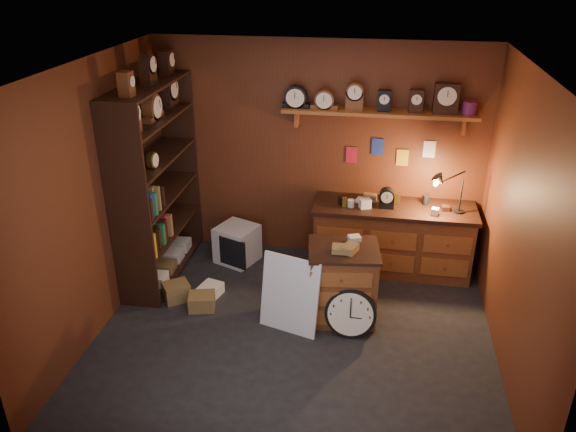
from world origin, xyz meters
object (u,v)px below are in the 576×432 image
at_px(low_cabinet, 342,280).
at_px(big_round_clock, 350,313).
at_px(workbench, 392,235).
at_px(shelving_unit, 153,176).

distance_m(low_cabinet, big_round_clock, 0.38).
bearing_deg(workbench, low_cabinet, -115.46).
bearing_deg(shelving_unit, big_round_clock, -21.07).
height_order(shelving_unit, big_round_clock, shelving_unit).
distance_m(workbench, big_round_clock, 1.47).
bearing_deg(low_cabinet, big_round_clock, -77.12).
xyz_separation_m(shelving_unit, big_round_clock, (2.35, -0.91, -1.00)).
height_order(low_cabinet, big_round_clock, low_cabinet).
relative_size(shelving_unit, big_round_clock, 4.90).
bearing_deg(big_round_clock, low_cabinet, 110.03).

